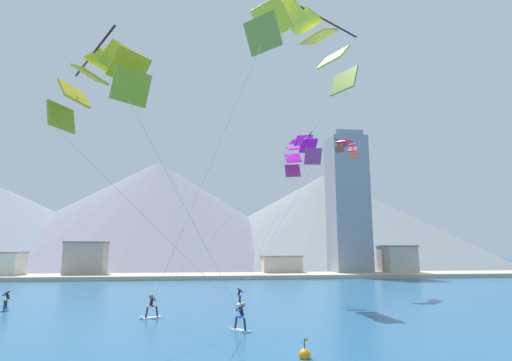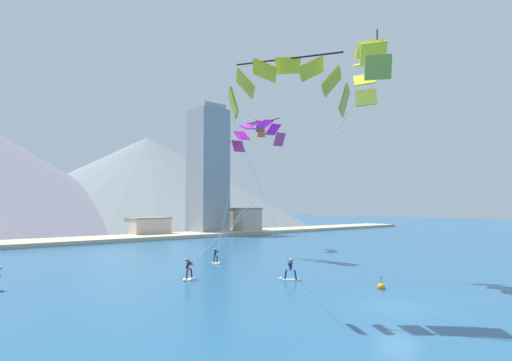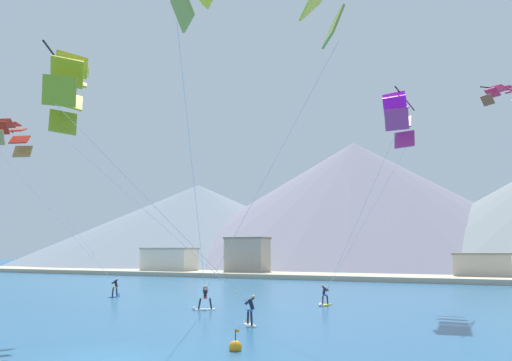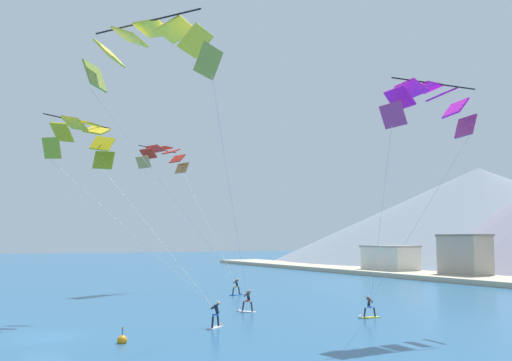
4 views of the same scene
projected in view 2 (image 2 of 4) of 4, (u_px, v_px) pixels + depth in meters
ground_plane at (395, 307)px, 23.66m from camera, size 400.00×400.00×0.00m
kitesurfer_near_trail at (188, 273)px, 32.31m from camera, size 1.70×1.23×1.81m
kitesurfer_mid_center at (288, 273)px, 32.40m from camera, size 1.42×1.59×1.80m
kitesurfer_far_left at (216, 259)px, 41.73m from camera, size 0.72×1.78×1.66m
parafoil_kite_near_trail at (368, 68)px, 31.24m from camera, size 13.06×14.43×16.84m
parafoil_kite_mid_center at (288, 83)px, 22.87m from camera, size 10.35×10.17×13.00m
parafoil_kite_far_left at (257, 132)px, 47.12m from camera, size 7.08×7.79×14.76m
parafoil_kite_distant_high_outer at (261, 127)px, 58.89m from camera, size 4.27×4.38×1.90m
race_marker_buoy at (381, 287)px, 28.83m from camera, size 0.56×0.56×1.02m
shoreline_strip at (83, 240)px, 66.82m from camera, size 180.00×10.00×0.70m
shore_building_harbour_front at (148, 227)px, 79.02m from camera, size 7.61×5.97×3.89m
shore_building_promenade_mid at (245, 220)px, 91.26m from camera, size 5.91×6.05×5.77m
highrise_tower at (208, 170)px, 87.86m from camera, size 7.00×7.00×28.56m
mountain_peak_west_ridge at (147, 180)px, 138.30m from camera, size 110.13×110.13×30.36m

